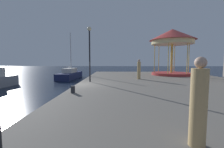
% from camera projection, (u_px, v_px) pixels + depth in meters
% --- Properties ---
extents(ground_plane, '(120.00, 120.00, 0.00)m').
position_uv_depth(ground_plane, '(77.00, 94.00, 11.87)').
color(ground_plane, black).
extents(quay_dock, '(14.66, 26.50, 0.80)m').
position_uv_depth(quay_dock, '(171.00, 89.00, 11.73)').
color(quay_dock, slate).
rests_on(quay_dock, ground).
extents(sailboat_navy, '(2.38, 6.16, 6.66)m').
position_uv_depth(sailboat_navy, '(70.00, 75.00, 22.05)').
color(sailboat_navy, '#19214C').
rests_on(sailboat_navy, ground).
extents(carousel, '(5.58, 5.58, 5.70)m').
position_uv_depth(carousel, '(172.00, 41.00, 18.86)').
color(carousel, '#B23333').
rests_on(carousel, quay_dock).
extents(lamp_post_mid_promenade, '(0.36, 0.36, 4.65)m').
position_uv_depth(lamp_post_mid_promenade, '(90.00, 45.00, 12.83)').
color(lamp_post_mid_promenade, black).
rests_on(lamp_post_mid_promenade, quay_dock).
extents(bollard_north, '(0.24, 0.24, 0.40)m').
position_uv_depth(bollard_north, '(73.00, 89.00, 8.56)').
color(bollard_north, '#2D2D33').
rests_on(bollard_north, quay_dock).
extents(person_mid_promenade, '(0.34, 0.34, 1.90)m').
position_uv_depth(person_mid_promenade, '(198.00, 105.00, 3.19)').
color(person_mid_promenade, tan).
rests_on(person_mid_promenade, quay_dock).
extents(person_far_corner, '(0.34, 0.34, 1.95)m').
position_uv_depth(person_far_corner, '(139.00, 70.00, 14.97)').
color(person_far_corner, tan).
rests_on(person_far_corner, quay_dock).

